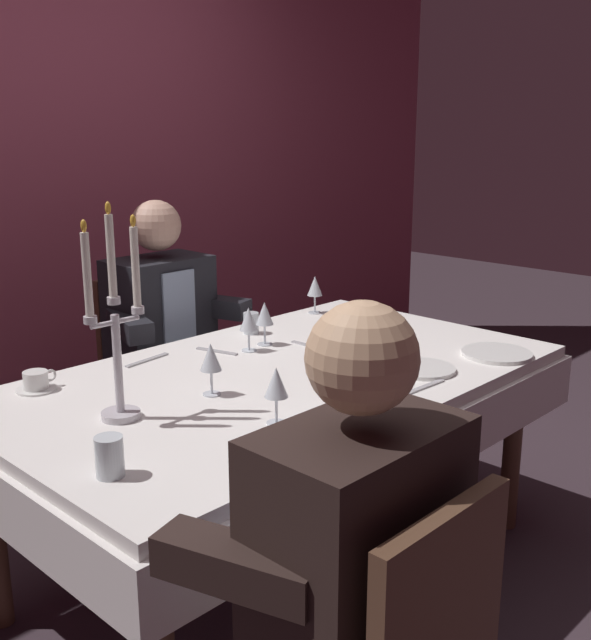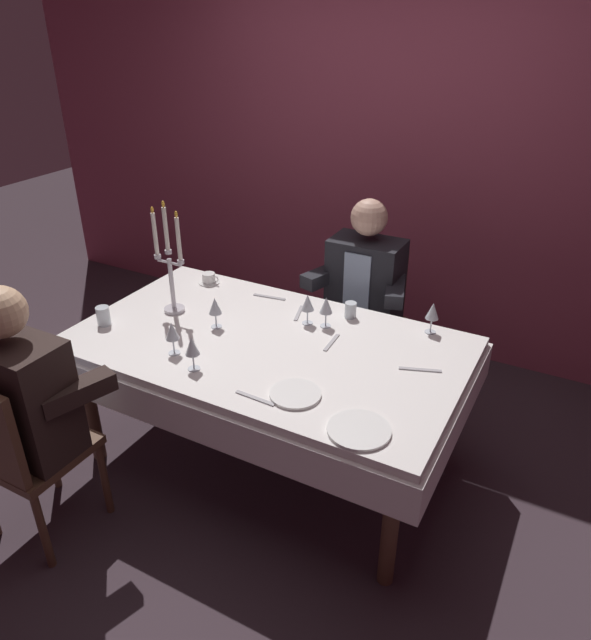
% 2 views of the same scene
% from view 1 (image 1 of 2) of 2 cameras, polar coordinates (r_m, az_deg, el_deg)
% --- Properties ---
extents(ground_plane, '(12.00, 12.00, 0.00)m').
position_cam_1_polar(ground_plane, '(2.85, -1.03, -18.22)').
color(ground_plane, '#3A2C33').
extents(back_wall, '(6.00, 0.12, 2.70)m').
position_cam_1_polar(back_wall, '(3.76, -19.72, 10.84)').
color(back_wall, '#913D51').
rests_on(back_wall, ground_plane).
extents(dining_table, '(1.94, 1.14, 0.74)m').
position_cam_1_polar(dining_table, '(2.56, -1.09, -6.47)').
color(dining_table, white).
rests_on(dining_table, ground_plane).
extents(candelabra, '(0.19, 0.11, 0.61)m').
position_cam_1_polar(candelabra, '(2.12, -13.41, -0.90)').
color(candelabra, silver).
rests_on(candelabra, dining_table).
extents(dinner_plate_0, '(0.25, 0.25, 0.01)m').
position_cam_1_polar(dinner_plate_0, '(2.79, 14.95, -2.46)').
color(dinner_plate_0, white).
rests_on(dinner_plate_0, dining_table).
extents(dinner_plate_1, '(0.22, 0.22, 0.01)m').
position_cam_1_polar(dinner_plate_1, '(2.57, 9.57, -3.66)').
color(dinner_plate_1, white).
rests_on(dinner_plate_1, dining_table).
extents(wine_glass_0, '(0.07, 0.07, 0.16)m').
position_cam_1_polar(wine_glass_0, '(2.73, -3.56, -0.04)').
color(wine_glass_0, silver).
rests_on(wine_glass_0, dining_table).
extents(wine_glass_1, '(0.07, 0.07, 0.16)m').
position_cam_1_polar(wine_glass_1, '(2.06, -1.47, -4.87)').
color(wine_glass_1, silver).
rests_on(wine_glass_1, dining_table).
extents(wine_glass_2, '(0.07, 0.07, 0.16)m').
position_cam_1_polar(wine_glass_2, '(2.13, 2.91, -4.17)').
color(wine_glass_2, silver).
rests_on(wine_glass_2, dining_table).
extents(wine_glass_3, '(0.07, 0.07, 0.16)m').
position_cam_1_polar(wine_glass_3, '(2.29, -6.35, -2.95)').
color(wine_glass_3, silver).
rests_on(wine_glass_3, dining_table).
extents(wine_glass_4, '(0.07, 0.07, 0.16)m').
position_cam_1_polar(wine_glass_4, '(2.80, -2.35, 0.38)').
color(wine_glass_4, silver).
rests_on(wine_glass_4, dining_table).
extents(wine_glass_5, '(0.07, 0.07, 0.16)m').
position_cam_1_polar(wine_glass_5, '(3.27, 1.47, 2.48)').
color(wine_glass_5, silver).
rests_on(wine_glass_5, dining_table).
extents(water_tumbler_0, '(0.07, 0.07, 0.10)m').
position_cam_1_polar(water_tumbler_0, '(1.84, -13.86, -9.98)').
color(water_tumbler_0, silver).
rests_on(water_tumbler_0, dining_table).
extents(water_tumbler_1, '(0.06, 0.06, 0.08)m').
position_cam_1_polar(water_tumbler_1, '(2.97, -3.37, -0.24)').
color(water_tumbler_1, silver).
rests_on(water_tumbler_1, dining_table).
extents(coffee_cup_0, '(0.13, 0.12, 0.06)m').
position_cam_1_polar(coffee_cup_0, '(2.48, -18.97, -4.44)').
color(coffee_cup_0, white).
rests_on(coffee_cup_0, dining_table).
extents(fork_0, '(0.06, 0.17, 0.01)m').
position_cam_1_polar(fork_0, '(2.75, -5.97, -2.36)').
color(fork_0, '#B7B7BC').
rests_on(fork_0, dining_table).
extents(fork_1, '(0.03, 0.17, 0.01)m').
position_cam_1_polar(fork_1, '(2.81, 1.08, -1.95)').
color(fork_1, '#B7B7BC').
rests_on(fork_1, dining_table).
extents(knife_2, '(0.19, 0.04, 0.01)m').
position_cam_1_polar(knife_2, '(2.69, -11.13, -2.99)').
color(knife_2, '#B7B7BC').
rests_on(knife_2, dining_table).
extents(knife_3, '(0.19, 0.03, 0.01)m').
position_cam_1_polar(knife_3, '(2.41, 9.70, -5.00)').
color(knife_3, '#B7B7BC').
rests_on(knife_3, dining_table).
extents(knife_4, '(0.18, 0.08, 0.01)m').
position_cam_1_polar(knife_4, '(3.13, 7.15, -0.33)').
color(knife_4, '#B7B7BC').
rests_on(knife_4, dining_table).
extents(seated_diner_0, '(0.63, 0.48, 1.24)m').
position_cam_1_polar(seated_diner_0, '(1.53, 4.88, -17.34)').
color(seated_diner_0, brown).
rests_on(seated_diner_0, ground_plane).
extents(seated_diner_1, '(0.63, 0.48, 1.24)m').
position_cam_1_polar(seated_diner_1, '(3.27, -10.23, 0.09)').
color(seated_diner_1, brown).
rests_on(seated_diner_1, ground_plane).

